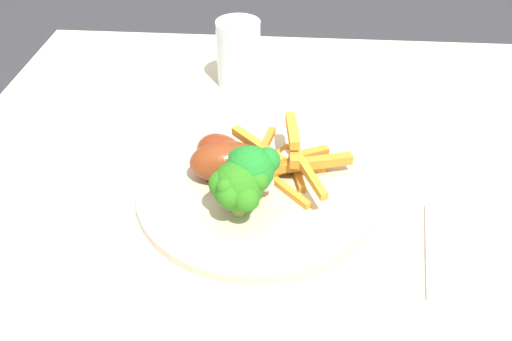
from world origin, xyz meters
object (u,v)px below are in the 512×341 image
carrot_fries_pile (288,160)px  dinner_plate (256,187)px  dining_table (306,257)px  broccoli_floret_middle (237,187)px  chicken_drumstick_near (227,161)px  water_glass (239,54)px  chicken_drumstick_far (223,156)px  broccoli_floret_front (251,170)px

carrot_fries_pile → dinner_plate: bearing=35.6°
dining_table → carrot_fries_pile: size_ratio=6.21×
dining_table → broccoli_floret_middle: size_ratio=14.00×
chicken_drumstick_near → water_glass: water_glass is taller
dinner_plate → carrot_fries_pile: carrot_fries_pile is taller
chicken_drumstick_near → chicken_drumstick_far: (0.01, -0.01, -0.00)m
chicken_drumstick_near → water_glass: size_ratio=1.26×
chicken_drumstick_near → chicken_drumstick_far: chicken_drumstick_near is taller
broccoli_floret_front → broccoli_floret_middle: broccoli_floret_front is taller
dining_table → broccoli_floret_middle: 0.19m
carrot_fries_pile → chicken_drumstick_far: bearing=3.7°
broccoli_floret_middle → chicken_drumstick_far: (0.03, -0.08, -0.02)m
broccoli_floret_front → dinner_plate: bearing=-94.2°
broccoli_floret_front → chicken_drumstick_near: broccoli_floret_front is taller
dining_table → broccoli_floret_front: broccoli_floret_front is taller
chicken_drumstick_far → dining_table: bearing=167.3°
broccoli_floret_front → carrot_fries_pile: (-0.04, -0.06, -0.03)m
broccoli_floret_front → water_glass: size_ratio=0.75×
chicken_drumstick_near → dinner_plate: bearing=164.0°
dining_table → chicken_drumstick_near: bearing=-7.4°
dining_table → broccoli_floret_front: 0.19m
chicken_drumstick_near → chicken_drumstick_far: bearing=-60.2°
broccoli_floret_front → water_glass: (0.04, -0.30, -0.01)m
broccoli_floret_front → chicken_drumstick_near: 0.06m
broccoli_floret_middle → water_glass: bearing=-84.5°
dinner_plate → broccoli_floret_middle: broccoli_floret_middle is taller
water_glass → dining_table: bearing=113.2°
dining_table → water_glass: water_glass is taller
dining_table → dinner_plate: size_ratio=3.37×
carrot_fries_pile → chicken_drumstick_near: bearing=12.6°
dinner_plate → chicken_drumstick_near: (0.04, -0.01, 0.03)m
broccoli_floret_front → chicken_drumstick_near: size_ratio=0.59×
broccoli_floret_front → chicken_drumstick_far: (0.04, -0.06, -0.03)m
broccoli_floret_front → broccoli_floret_middle: (0.01, 0.02, -0.01)m
dining_table → carrot_fries_pile: (0.03, -0.03, 0.14)m
dinner_plate → chicken_drumstick_near: size_ratio=2.20×
broccoli_floret_middle → broccoli_floret_front: bearing=-121.5°
dining_table → chicken_drumstick_near: 0.18m
broccoli_floret_middle → chicken_drumstick_far: broccoli_floret_middle is taller
dinner_plate → water_glass: water_glass is taller
carrot_fries_pile → water_glass: water_glass is taller
dinner_plate → water_glass: bearing=-79.9°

